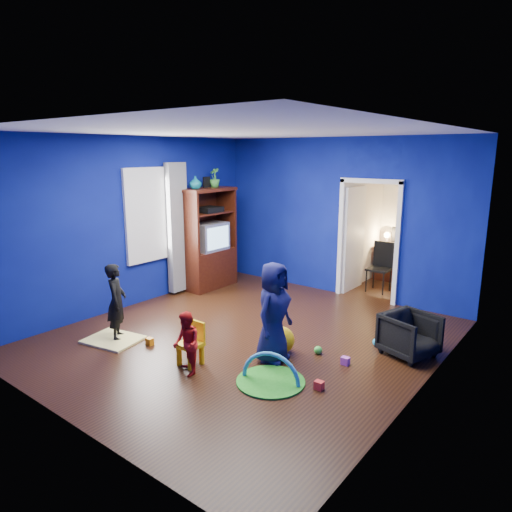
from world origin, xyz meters
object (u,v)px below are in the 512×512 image
Objects in this scene: crt_tv at (209,236)px; play_mat at (271,381)px; armchair at (410,335)px; child_black at (117,302)px; folding_chair at (379,268)px; study_desk at (397,263)px; tv_armoire at (208,238)px; kid_chair at (190,346)px; vase at (195,182)px; hopper_ball at (281,340)px; child_navy at (274,312)px; toddler_red at (186,344)px.

play_mat is (3.24, -2.41, -1.01)m from crt_tv.
child_black is at bearing 137.88° from armchair.
study_desk is at bearing 90.00° from folding_chair.
child_black is at bearing -114.41° from folding_chair.
tv_armoire reaches higher than kid_chair.
vase is 3.71m from kid_chair.
tv_armoire is 5.44× the size of hopper_ball.
play_mat is at bearing 167.42° from armchair.
armchair is 0.78× the size of play_mat.
crt_tv is 0.76× the size of folding_chair.
play_mat is (-1.01, -1.71, -0.28)m from armchair.
child_navy is at bearing 150.45° from armchair.
vase reaches higher than child_navy.
vase reaches higher than play_mat.
child_black is 2.22× the size of kid_chair.
folding_chair is at bearing -69.33° from child_black.
crt_tv is at bearing -29.48° from child_black.
hopper_ball is (2.91, -1.67, -0.80)m from tv_armoire.
child_black is 1.58m from toddler_red.
vase reaches higher than toddler_red.
toddler_red is 0.89× the size of study_desk.
folding_chair is at bearing 49.09° from armchair.
play_mat is (0.92, 0.45, -0.38)m from toddler_red.
vase is at bearing 147.23° from play_mat.
kid_chair is at bearing 156.59° from toddler_red.
toddler_red reaches higher than study_desk.
play_mat is (0.37, -0.74, -0.17)m from hopper_ball.
toddler_red is 5.59m from study_desk.
folding_chair is (-0.15, 3.67, -0.19)m from child_navy.
child_navy is at bearing 86.98° from toddler_red.
tv_armoire is at bearing -136.07° from study_desk.
crt_tv is at bearing 82.41° from vase.
child_navy is 1.13m from kid_chair.
toddler_red reaches higher than armchair.
crt_tv reaches higher than folding_chair.
child_navy is (2.17, 0.79, 0.10)m from child_black.
armchair is at bearing -9.28° from tv_armoire.
child_navy is at bearing -33.28° from crt_tv.
crt_tv is 3.93m from study_desk.
tv_armoire reaches higher than child_navy.
tv_armoire is (-2.96, 1.92, 0.33)m from child_navy.
toddler_red is at bearing -51.01° from crt_tv.
study_desk is (-0.10, 4.38, 0.19)m from hopper_ball.
child_black is 1.38× the size of play_mat.
child_navy reaches higher than armchair.
crt_tv is (0.04, 0.30, -1.06)m from vase.
folding_chair is at bearing 32.25° from crt_tv.
child_navy is 1.86× the size of crt_tv.
study_desk is (-0.15, 4.63, -0.28)m from child_navy.
hopper_ball is 0.72× the size of kid_chair.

